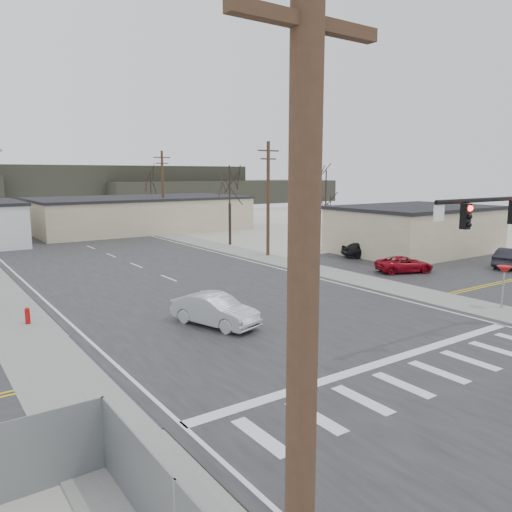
# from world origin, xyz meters

# --- Properties ---
(ground) EXTENTS (140.00, 140.00, 0.00)m
(ground) POSITION_xyz_m (0.00, 0.00, 0.00)
(ground) COLOR white
(ground) RESTS_ON ground
(main_road) EXTENTS (18.00, 110.00, 0.05)m
(main_road) POSITION_xyz_m (0.00, 15.00, 0.02)
(main_road) COLOR #242326
(main_road) RESTS_ON ground
(cross_road) EXTENTS (90.00, 10.00, 0.04)m
(cross_road) POSITION_xyz_m (0.00, 0.00, 0.02)
(cross_road) COLOR #242326
(cross_road) RESTS_ON ground
(parking_lot) EXTENTS (18.00, 20.00, 0.03)m
(parking_lot) POSITION_xyz_m (20.00, 6.00, 0.02)
(parking_lot) COLOR #242326
(parking_lot) RESTS_ON ground
(sidewalk_right) EXTENTS (3.00, 90.00, 0.06)m
(sidewalk_right) POSITION_xyz_m (10.60, 20.00, 0.03)
(sidewalk_right) COLOR gray
(sidewalk_right) RESTS_ON ground
(fire_hydrant) EXTENTS (0.24, 0.24, 0.87)m
(fire_hydrant) POSITION_xyz_m (-10.20, 8.00, 0.45)
(fire_hydrant) COLOR #A50C0C
(fire_hydrant) RESTS_ON ground
(yield_sign) EXTENTS (0.80, 0.80, 2.35)m
(yield_sign) POSITION_xyz_m (11.50, -3.50, 2.07)
(yield_sign) COLOR gray
(yield_sign) RESTS_ON ground
(building_right_far) EXTENTS (26.30, 14.30, 4.30)m
(building_right_far) POSITION_xyz_m (10.00, 44.00, 2.15)
(building_right_far) COLOR beige
(building_right_far) RESTS_ON ground
(building_lot) EXTENTS (14.30, 10.30, 4.30)m
(building_lot) POSITION_xyz_m (24.00, 12.00, 2.16)
(building_lot) COLOR beige
(building_lot) RESTS_ON ground
(upole_left_a) EXTENTS (2.20, 0.30, 10.00)m
(upole_left_a) POSITION_xyz_m (-11.50, -14.00, 5.22)
(upole_left_a) COLOR #492E22
(upole_left_a) RESTS_ON ground
(upole_right_a) EXTENTS (2.20, 0.30, 10.00)m
(upole_right_a) POSITION_xyz_m (11.50, 18.00, 5.22)
(upole_right_a) COLOR #492E22
(upole_right_a) RESTS_ON ground
(upole_right_b) EXTENTS (2.20, 0.30, 10.00)m
(upole_right_b) POSITION_xyz_m (11.50, 40.00, 5.22)
(upole_right_b) COLOR #492E22
(upole_right_b) RESTS_ON ground
(tree_right_mid) EXTENTS (3.74, 3.74, 8.33)m
(tree_right_mid) POSITION_xyz_m (12.50, 26.00, 5.93)
(tree_right_mid) COLOR #2E211C
(tree_right_mid) RESTS_ON ground
(tree_right_far) EXTENTS (3.52, 3.52, 7.84)m
(tree_right_far) POSITION_xyz_m (15.00, 52.00, 5.58)
(tree_right_far) COLOR #2E211C
(tree_right_far) RESTS_ON ground
(tree_lot) EXTENTS (3.52, 3.52, 7.84)m
(tree_lot) POSITION_xyz_m (22.00, 22.00, 5.58)
(tree_lot) COLOR #2E211C
(tree_lot) RESTS_ON ground
(hill_center) EXTENTS (80.00, 18.00, 9.00)m
(hill_center) POSITION_xyz_m (15.00, 96.00, 4.50)
(hill_center) COLOR #333026
(hill_center) RESTS_ON ground
(hill_right) EXTENTS (60.00, 18.00, 5.50)m
(hill_right) POSITION_xyz_m (50.00, 90.00, 2.75)
(hill_right) COLOR #333026
(hill_right) RESTS_ON ground
(sedan_crossing) EXTENTS (2.93, 4.84, 1.50)m
(sedan_crossing) POSITION_xyz_m (-2.85, 2.65, 0.80)
(sedan_crossing) COLOR #A4AAAF
(sedan_crossing) RESTS_ON main_road
(car_far_a) EXTENTS (3.26, 5.15, 1.39)m
(car_far_a) POSITION_xyz_m (3.74, 51.00, 0.74)
(car_far_a) COLOR black
(car_far_a) RESTS_ON main_road
(car_parked_red) EXTENTS (4.63, 3.42, 1.17)m
(car_parked_red) POSITION_xyz_m (15.27, 6.05, 0.62)
(car_parked_red) COLOR maroon
(car_parked_red) RESTS_ON parking_lot
(car_parked_dark_a) EXTENTS (4.60, 3.13, 1.46)m
(car_parked_dark_a) POSITION_xyz_m (18.07, 12.43, 0.76)
(car_parked_dark_a) COLOR black
(car_parked_dark_a) RESTS_ON parking_lot
(car_parked_dark_b) EXTENTS (4.79, 2.62, 1.50)m
(car_parked_dark_b) POSITION_xyz_m (23.67, 2.61, 0.78)
(car_parked_dark_b) COLOR black
(car_parked_dark_b) RESTS_ON parking_lot
(car_parked_silver) EXTENTS (4.62, 2.31, 1.29)m
(car_parked_silver) POSITION_xyz_m (20.87, 9.23, 0.68)
(car_parked_silver) COLOR silver
(car_parked_silver) RESTS_ON parking_lot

